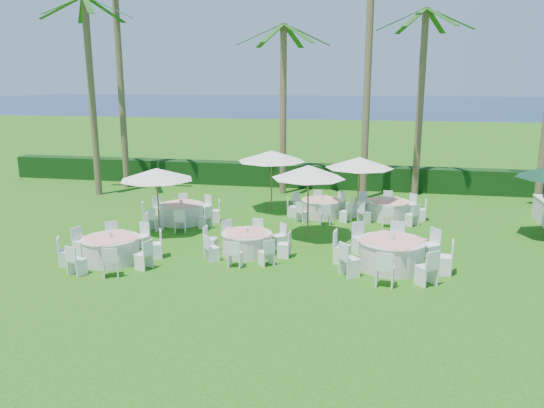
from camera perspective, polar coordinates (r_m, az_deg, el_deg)
The scene contains 18 objects.
ground at distance 16.42m, azimuth -0.58°, elevation -6.34°, with size 120.00×120.00×0.00m, color #1D520E.
hedge at distance 27.76m, azimuth 4.52°, elevation 3.03°, with size 34.00×1.00×1.20m, color black.
ocean at distance 117.31m, azimuth 9.89°, elevation 10.37°, with size 260.00×260.00×0.00m, color #081C50.
banquet_table_a at distance 17.15m, azimuth -16.91°, elevation -4.63°, with size 3.04×3.04×0.94m.
banquet_table_b at distance 17.13m, azimuth -2.74°, elevation -4.17°, with size 2.86×2.86×0.88m.
banquet_table_c at distance 16.24m, azimuth 12.72°, elevation -5.19°, with size 3.50×3.50×1.04m.
banquet_table_d at distance 21.10m, azimuth -9.69°, elevation -0.94°, with size 2.98×2.98×0.92m.
banquet_table_e at distance 21.85m, azimuth 5.34°, elevation -0.38°, with size 2.84×2.84×0.87m.
banquet_table_f at distance 21.92m, azimuth 12.35°, elevation -0.54°, with size 2.97×2.97×0.91m.
umbrella_a at distance 19.49m, azimuth -12.31°, elevation 3.17°, with size 2.66×2.66×2.41m.
umbrella_b at distance 18.32m, azimuth 3.95°, elevation 3.48°, with size 2.57×2.57×2.64m.
umbrella_c at distance 22.31m, azimuth -0.06°, elevation 5.20°, with size 2.88×2.88×2.61m.
umbrella_d at distance 21.43m, azimuth 9.37°, elevation 4.43°, with size 2.72×2.72×2.50m.
palm_a at distance 28.25m, azimuth -16.07°, elevation 13.96°, with size 4.34×4.30×11.24m.
palm_b at distance 25.78m, azimuth 1.21°, elevation 10.95°, with size 4.31×4.33×8.05m.
palm_c at distance 24.89m, azimuth 10.35°, elevation 15.87°, with size 4.27×4.36×12.48m.
palm_d at distance 26.29m, azimuth 15.71°, elevation 11.23°, with size 4.41×4.04×8.69m.
palm_f at distance 26.85m, azimuth -18.87°, elevation 11.62°, with size 4.40×4.13×9.21m.
Camera 1 is at (3.19, -15.14, 5.51)m, focal length 35.00 mm.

